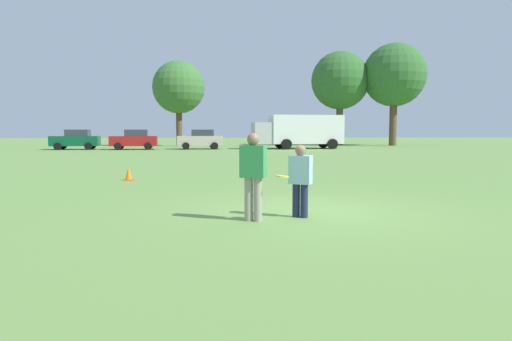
{
  "coord_description": "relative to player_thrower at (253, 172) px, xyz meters",
  "views": [
    {
      "loc": [
        -2.13,
        -9.36,
        1.73
      ],
      "look_at": [
        -1.18,
        -0.39,
        0.93
      ],
      "focal_mm": 31.38,
      "sensor_mm": 36.0,
      "label": 1
    }
  ],
  "objects": [
    {
      "name": "parked_car_near_left",
      "position": [
        -12.95,
        34.01,
        -0.03
      ],
      "size": [
        4.32,
        2.44,
        1.82
      ],
      "color": "#0C4C2D",
      "rests_on": "ground"
    },
    {
      "name": "parked_car_center",
      "position": [
        -1.64,
        33.67,
        -0.03
      ],
      "size": [
        4.32,
        2.44,
        1.82
      ],
      "color": "#B7AD99",
      "rests_on": "ground"
    },
    {
      "name": "frisbee",
      "position": [
        0.53,
        -0.14,
        -0.08
      ],
      "size": [
        0.27,
        0.27,
        0.05
      ],
      "color": "yellow"
    },
    {
      "name": "tree_center_elm",
      "position": [
        -4.13,
        42.28,
        5.52
      ],
      "size": [
        5.79,
        5.79,
        9.4
      ],
      "color": "brown",
      "rests_on": "ground"
    },
    {
      "name": "player_thrower",
      "position": [
        0.0,
        0.0,
        0.0
      ],
      "size": [
        0.54,
        0.43,
        1.69
      ],
      "color": "gray",
      "rests_on": "ground"
    },
    {
      "name": "tree_east_oak",
      "position": [
        20.33,
        41.45,
        7.06
      ],
      "size": [
        7.17,
        7.17,
        11.65
      ],
      "color": "brown",
      "rests_on": "ground"
    },
    {
      "name": "traffic_cone",
      "position": [
        -3.63,
        7.45,
        -0.72
      ],
      "size": [
        0.32,
        0.32,
        0.48
      ],
      "color": "#D8590C",
      "rests_on": "ground"
    },
    {
      "name": "player_defender",
      "position": [
        0.97,
        0.26,
        -0.14
      ],
      "size": [
        0.5,
        0.42,
        1.45
      ],
      "color": "#1E234C",
      "rests_on": "ground"
    },
    {
      "name": "tree_east_birch",
      "position": [
        14.48,
        43.14,
        6.56
      ],
      "size": [
        6.72,
        6.72,
        10.92
      ],
      "color": "brown",
      "rests_on": "ground"
    },
    {
      "name": "box_truck",
      "position": [
        7.71,
        33.47,
        0.8
      ],
      "size": [
        8.65,
        3.39,
        3.18
      ],
      "color": "white",
      "rests_on": "ground"
    },
    {
      "name": "ground_plane",
      "position": [
        1.29,
        0.92,
        -0.95
      ],
      "size": [
        196.71,
        196.71,
        0.0
      ],
      "primitive_type": "plane",
      "color": "#6B9347"
    },
    {
      "name": "parked_car_mid_left",
      "position": [
        -7.62,
        33.44,
        -0.03
      ],
      "size": [
        4.32,
        2.44,
        1.82
      ],
      "color": "maroon",
      "rests_on": "ground"
    }
  ]
}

